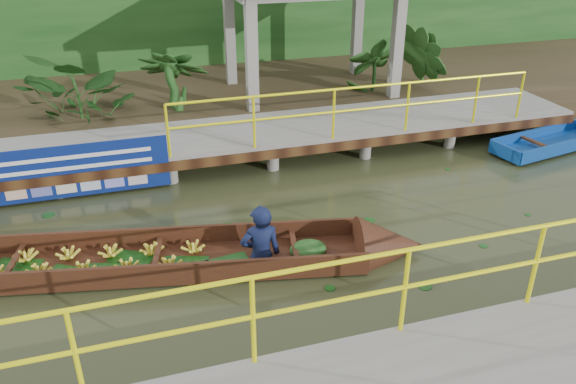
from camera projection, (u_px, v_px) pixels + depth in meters
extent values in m
plane|color=#272E17|center=(258.00, 246.00, 8.66)|extent=(80.00, 80.00, 0.00)
cube|color=#2F2517|center=(188.00, 95.00, 14.96)|extent=(30.00, 8.00, 0.45)
cube|color=slate|center=(215.00, 137.00, 11.42)|extent=(16.00, 2.00, 0.15)
cube|color=black|center=(225.00, 159.00, 10.60)|extent=(16.00, 0.12, 0.18)
cylinder|color=#FFFB0D|center=(361.00, 87.00, 10.85)|extent=(7.50, 0.05, 0.05)
cylinder|color=#FFFB0D|center=(360.00, 109.00, 11.05)|extent=(7.50, 0.05, 0.05)
cylinder|color=#FFFB0D|center=(360.00, 112.00, 11.07)|extent=(0.05, 0.05, 1.00)
cylinder|color=slate|center=(10.00, 158.00, 11.18)|extent=(0.24, 0.24, 0.55)
cylinder|color=slate|center=(116.00, 178.00, 10.34)|extent=(0.24, 0.24, 0.55)
cylinder|color=slate|center=(114.00, 147.00, 11.71)|extent=(0.24, 0.24, 0.55)
cylinder|color=slate|center=(223.00, 165.00, 10.86)|extent=(0.24, 0.24, 0.55)
cylinder|color=slate|center=(209.00, 136.00, 12.23)|extent=(0.24, 0.24, 0.55)
cylinder|color=slate|center=(320.00, 153.00, 11.39)|extent=(0.24, 0.24, 0.55)
cylinder|color=slate|center=(296.00, 127.00, 12.75)|extent=(0.24, 0.24, 0.55)
cylinder|color=slate|center=(409.00, 142.00, 11.91)|extent=(0.24, 0.24, 0.55)
cylinder|color=slate|center=(376.00, 119.00, 13.28)|extent=(0.24, 0.24, 0.55)
cylinder|color=slate|center=(490.00, 133.00, 12.44)|extent=(0.24, 0.24, 0.55)
cylinder|color=slate|center=(451.00, 111.00, 13.80)|extent=(0.24, 0.24, 0.55)
cylinder|color=slate|center=(223.00, 165.00, 10.86)|extent=(0.24, 0.24, 0.55)
cylinder|color=#FFFB0D|center=(427.00, 247.00, 5.58)|extent=(10.00, 0.05, 0.05)
cylinder|color=#FFFB0D|center=(423.00, 284.00, 5.78)|extent=(10.00, 0.05, 0.05)
cylinder|color=#FFFB0D|center=(422.00, 288.00, 5.80)|extent=(0.05, 0.05, 1.00)
cube|color=slate|center=(252.00, 61.00, 12.61)|extent=(0.25, 0.25, 2.80)
cube|color=slate|center=(397.00, 50.00, 13.55)|extent=(0.25, 0.25, 2.80)
cube|color=slate|center=(230.00, 40.00, 14.65)|extent=(0.25, 0.25, 2.80)
cube|color=slate|center=(357.00, 32.00, 15.60)|extent=(0.25, 0.25, 2.80)
cube|color=#133C13|center=(171.00, 11.00, 16.29)|extent=(30.00, 0.80, 4.00)
cube|color=#35160E|center=(88.00, 267.00, 8.04)|extent=(8.00, 2.55, 0.06)
cube|color=#35160E|center=(94.00, 241.00, 8.42)|extent=(7.82, 1.64, 0.34)
cube|color=#35160E|center=(78.00, 280.00, 7.53)|extent=(7.82, 1.64, 0.34)
cone|color=#35160E|center=(390.00, 246.00, 8.39)|extent=(1.17, 1.13, 0.96)
ellipsoid|color=#133C13|center=(308.00, 250.00, 8.28)|extent=(0.63, 0.54, 0.26)
imported|color=#10183C|center=(260.00, 206.00, 7.87)|extent=(0.64, 0.45, 1.66)
cube|color=navy|center=(549.00, 145.00, 12.12)|extent=(2.82, 1.31, 0.09)
cube|color=navy|center=(535.00, 135.00, 12.39)|extent=(2.68, 0.56, 0.27)
cube|color=navy|center=(567.00, 147.00, 11.74)|extent=(2.68, 0.56, 0.27)
cube|color=navy|center=(505.00, 152.00, 11.50)|extent=(0.21, 0.81, 0.27)
cube|color=black|center=(536.00, 143.00, 11.86)|extent=(0.24, 0.82, 0.05)
cube|color=navy|center=(79.00, 170.00, 9.84)|extent=(3.13, 0.03, 0.98)
cube|color=white|center=(76.00, 157.00, 9.71)|extent=(2.54, 0.01, 0.07)
cube|color=white|center=(78.00, 167.00, 9.80)|extent=(2.54, 0.01, 0.07)
imported|color=#133C13|center=(84.00, 90.00, 12.00)|extent=(1.20, 1.20, 1.50)
imported|color=#133C13|center=(178.00, 82.00, 12.52)|extent=(1.20, 1.20, 1.50)
imported|color=#133C13|center=(382.00, 66.00, 13.83)|extent=(1.20, 1.20, 1.50)
imported|color=#133C13|center=(436.00, 61.00, 14.22)|extent=(1.20, 1.20, 1.50)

